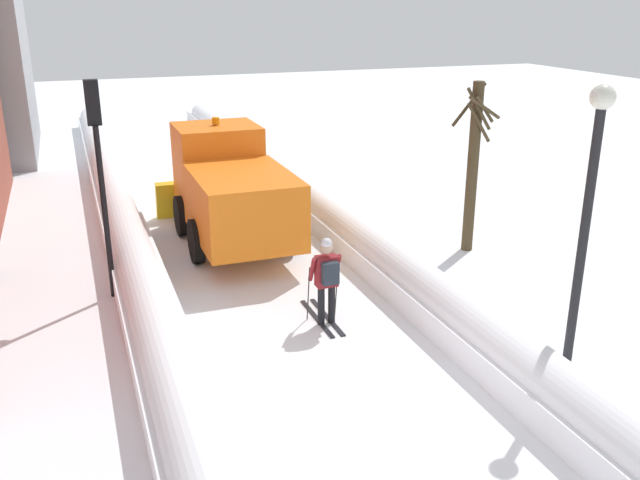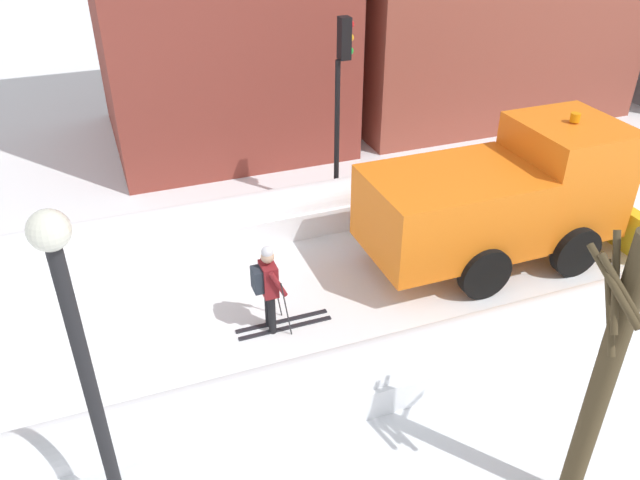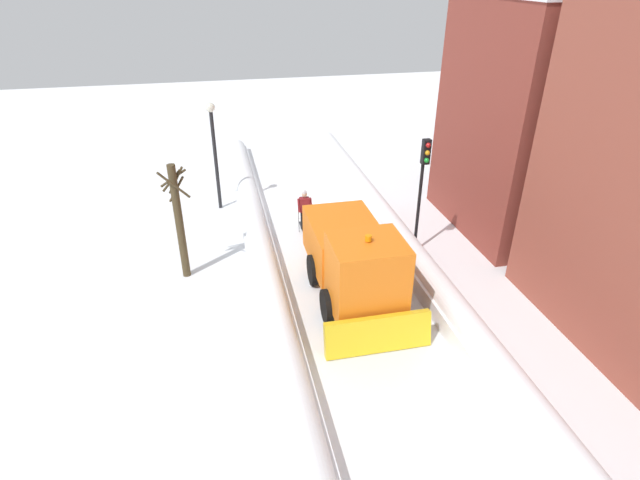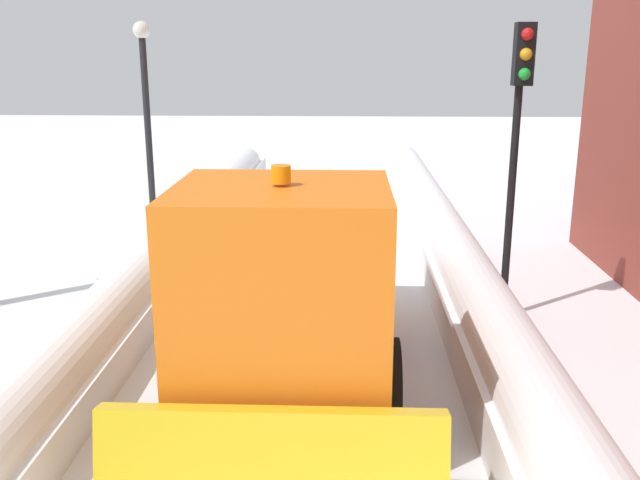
{
  "view_description": "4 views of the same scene",
  "coord_description": "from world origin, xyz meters",
  "px_view_note": "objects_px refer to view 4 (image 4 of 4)",
  "views": [
    {
      "loc": [
        -3.8,
        -8.44,
        6.13
      ],
      "look_at": [
        1.25,
        5.21,
        0.97
      ],
      "focal_mm": 38.34,
      "sensor_mm": 36.0,
      "label": 1
    },
    {
      "loc": [
        9.49,
        0.66,
        7.59
      ],
      "look_at": [
        -0.65,
        4.5,
        0.91
      ],
      "focal_mm": 35.42,
      "sensor_mm": 36.0,
      "label": 2
    },
    {
      "loc": [
        4.07,
        22.04,
        9.98
      ],
      "look_at": [
        0.7,
        6.64,
        1.36
      ],
      "focal_mm": 28.22,
      "sensor_mm": 36.0,
      "label": 3
    },
    {
      "loc": [
        -0.69,
        16.64,
        4.22
      ],
      "look_at": [
        -0.25,
        4.64,
        0.93
      ],
      "focal_mm": 38.9,
      "sensor_mm": 36.0,
      "label": 4
    }
  ],
  "objects_px": {
    "plow_truck": "(293,277)",
    "skier": "(282,215)",
    "street_lamp": "(146,99)",
    "traffic_light_pole": "(518,119)"
  },
  "relations": [
    {
      "from": "plow_truck",
      "to": "street_lamp",
      "type": "bearing_deg",
      "value": -63.75
    },
    {
      "from": "plow_truck",
      "to": "skier",
      "type": "distance_m",
      "value": 5.43
    },
    {
      "from": "street_lamp",
      "to": "traffic_light_pole",
      "type": "bearing_deg",
      "value": 141.12
    },
    {
      "from": "plow_truck",
      "to": "skier",
      "type": "bearing_deg",
      "value": -83.24
    },
    {
      "from": "traffic_light_pole",
      "to": "plow_truck",
      "type": "bearing_deg",
      "value": 36.5
    },
    {
      "from": "skier",
      "to": "street_lamp",
      "type": "xyz_separation_m",
      "value": [
        3.46,
        -2.94,
        2.12
      ]
    },
    {
      "from": "plow_truck",
      "to": "traffic_light_pole",
      "type": "bearing_deg",
      "value": -143.5
    },
    {
      "from": "traffic_light_pole",
      "to": "street_lamp",
      "type": "bearing_deg",
      "value": -38.88
    },
    {
      "from": "plow_truck",
      "to": "street_lamp",
      "type": "relative_size",
      "value": 1.23
    },
    {
      "from": "skier",
      "to": "traffic_light_pole",
      "type": "height_order",
      "value": "traffic_light_pole"
    }
  ]
}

